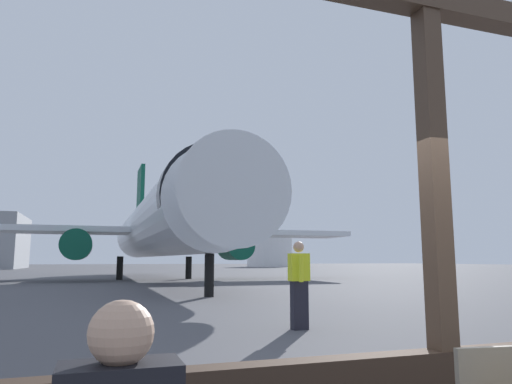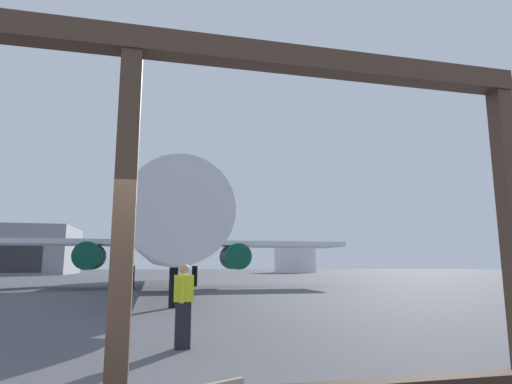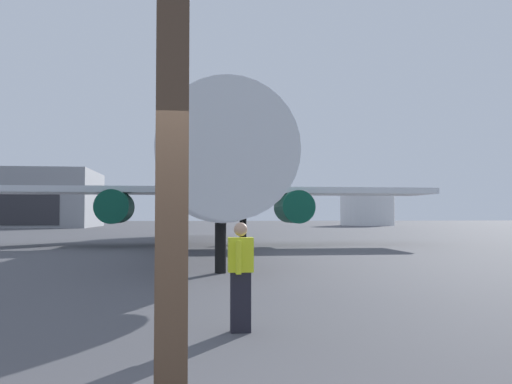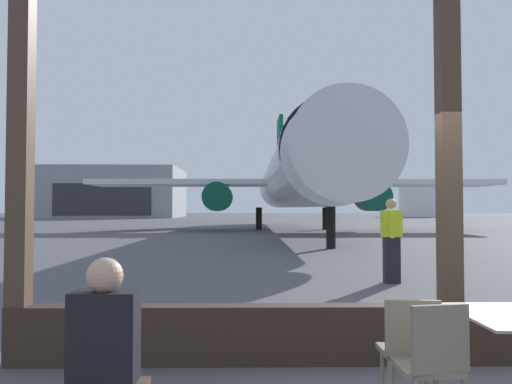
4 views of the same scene
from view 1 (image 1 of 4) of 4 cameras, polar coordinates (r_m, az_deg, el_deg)
The scene contains 5 objects.
ground_plane at distance 43.71m, azimuth -15.11°, elevation -9.71°, with size 220.00×220.00×0.00m, color #4C4C51.
window_frame at distance 4.68m, azimuth 21.17°, elevation -6.47°, with size 8.79×0.24×4.04m.
airplane at distance 32.16m, azimuth -11.47°, elevation -4.09°, with size 27.98×36.26×10.59m.
ground_crew_worker at distance 9.67m, azimuth 5.23°, elevation -10.96°, with size 0.40×0.56×1.74m.
fuel_storage_tank at distance 94.31m, azimuth 1.66°, elevation -7.31°, with size 9.01×9.01×5.65m, color white.
Camera 1 is at (-3.00, -3.59, 1.37)m, focal length 33.05 mm.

